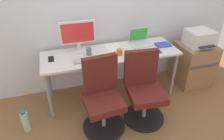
% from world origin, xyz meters
% --- Properties ---
extents(ground_plane, '(5.28, 5.28, 0.00)m').
position_xyz_m(ground_plane, '(0.00, 0.00, 0.00)').
color(ground_plane, brown).
extents(back_wall, '(4.40, 0.04, 2.60)m').
position_xyz_m(back_wall, '(0.00, 0.39, 1.30)').
color(back_wall, silver).
rests_on(back_wall, ground).
extents(desk, '(1.90, 0.61, 0.74)m').
position_xyz_m(desk, '(0.00, 0.00, 0.67)').
color(desk, silver).
rests_on(desk, ground).
extents(office_chair_left, '(0.54, 0.54, 0.94)m').
position_xyz_m(office_chair_left, '(-0.27, -0.55, 0.42)').
color(office_chair_left, black).
rests_on(office_chair_left, ground).
extents(office_chair_right, '(0.54, 0.54, 0.94)m').
position_xyz_m(office_chair_right, '(0.27, -0.55, 0.42)').
color(office_chair_right, black).
rests_on(office_chair_right, ground).
extents(side_cabinet, '(0.54, 0.52, 0.68)m').
position_xyz_m(side_cabinet, '(1.40, -0.04, 0.34)').
color(side_cabinet, '#996B47').
rests_on(side_cabinet, ground).
extents(printer, '(0.38, 0.40, 0.24)m').
position_xyz_m(printer, '(1.40, -0.04, 0.80)').
color(printer, silver).
rests_on(printer, side_cabinet).
extents(water_bottle_on_floor, '(0.09, 0.09, 0.31)m').
position_xyz_m(water_bottle_on_floor, '(-1.22, -0.39, 0.15)').
color(water_bottle_on_floor, '#A5D8B2').
rests_on(water_bottle_on_floor, ground).
extents(desktop_monitor, '(0.48, 0.18, 0.43)m').
position_xyz_m(desktop_monitor, '(-0.41, 0.17, 0.99)').
color(desktop_monitor, silver).
rests_on(desktop_monitor, desk).
extents(open_laptop, '(0.31, 0.25, 0.23)m').
position_xyz_m(open_laptop, '(0.50, 0.16, 0.79)').
color(open_laptop, silver).
rests_on(open_laptop, desk).
extents(keyboard_by_monitor, '(0.34, 0.12, 0.02)m').
position_xyz_m(keyboard_by_monitor, '(-0.37, -0.13, 0.75)').
color(keyboard_by_monitor, '#B7B7B7').
rests_on(keyboard_by_monitor, desk).
extents(keyboard_by_laptop, '(0.34, 0.12, 0.02)m').
position_xyz_m(keyboard_by_laptop, '(0.50, -0.17, 0.75)').
color(keyboard_by_laptop, '#515156').
rests_on(keyboard_by_laptop, desk).
extents(mouse_by_monitor, '(0.06, 0.10, 0.03)m').
position_xyz_m(mouse_by_monitor, '(0.25, 0.01, 0.75)').
color(mouse_by_monitor, silver).
rests_on(mouse_by_monitor, desk).
extents(mouse_by_laptop, '(0.06, 0.10, 0.03)m').
position_xyz_m(mouse_by_laptop, '(0.26, -0.24, 0.75)').
color(mouse_by_laptop, '#2D2D2D').
rests_on(mouse_by_laptop, desk).
extents(coffee_mug, '(0.08, 0.08, 0.09)m').
position_xyz_m(coffee_mug, '(0.09, -0.10, 0.78)').
color(coffee_mug, orange).
rests_on(coffee_mug, desk).
extents(pen_cup, '(0.07, 0.07, 0.10)m').
position_xyz_m(pen_cup, '(-0.31, 0.01, 0.79)').
color(pen_cup, slate).
rests_on(pen_cup, desk).
extents(phone_near_laptop, '(0.07, 0.14, 0.01)m').
position_xyz_m(phone_near_laptop, '(-0.81, 0.03, 0.74)').
color(phone_near_laptop, black).
rests_on(phone_near_laptop, desk).
extents(notebook, '(0.21, 0.15, 0.03)m').
position_xyz_m(notebook, '(0.80, -0.01, 0.75)').
color(notebook, blue).
rests_on(notebook, desk).
extents(paper_pile, '(0.21, 0.30, 0.01)m').
position_xyz_m(paper_pile, '(0.07, 0.13, 0.74)').
color(paper_pile, white).
rests_on(paper_pile, desk).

